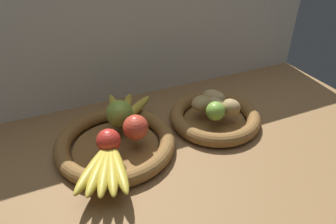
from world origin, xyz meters
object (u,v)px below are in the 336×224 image
object	(u,v)px
potato_large	(216,105)
banana_bunch_back	(125,109)
fruit_bowl_left	(115,143)
fruit_bowl_right	(215,117)
potato_oblong	(201,103)
apple_red_right	(136,127)
lime_near	(215,111)
apple_red_front	(109,141)
potato_small	(230,107)
apple_green_back	(119,113)
potato_back	(214,97)
banana_bunch_front	(106,167)

from	to	relation	value
potato_large	banana_bunch_back	bearing A→B (deg)	158.01
fruit_bowl_left	banana_bunch_back	bearing A→B (deg)	58.30
fruit_bowl_right	banana_bunch_back	xyz separation A→B (cm)	(-26.58, 10.74, 3.81)
banana_bunch_back	potato_oblong	size ratio (longest dim) A/B	2.61
apple_red_right	lime_near	size ratio (longest dim) A/B	1.22
banana_bunch_back	potato_large	size ratio (longest dim) A/B	2.60
fruit_bowl_right	apple_red_front	distance (cm)	36.83
fruit_bowl_left	potato_oblong	distance (cm)	30.09
fruit_bowl_right	potato_large	world-z (taller)	potato_large
apple_red_right	potato_oblong	distance (cm)	24.80
apple_red_front	potato_small	world-z (taller)	apple_red_front
apple_green_back	potato_back	xyz separation A→B (cm)	(31.99, -0.64, -1.66)
fruit_bowl_left	lime_near	bearing A→B (deg)	-7.29
fruit_bowl_left	fruit_bowl_right	distance (cm)	33.22
apple_red_front	banana_bunch_front	size ratio (longest dim) A/B	0.32
fruit_bowl_right	potato_large	xyz separation A→B (cm)	(0.00, -0.00, 4.78)
fruit_bowl_right	potato_small	size ratio (longest dim) A/B	4.62
apple_red_right	potato_large	bearing A→B (deg)	5.96
potato_back	lime_near	xyz separation A→B (cm)	(-4.63, -8.36, 0.62)
banana_bunch_back	potato_back	distance (cm)	29.30
apple_green_back	banana_bunch_front	bearing A→B (deg)	-116.27
fruit_bowl_right	apple_green_back	bearing A→B (deg)	170.37
apple_red_front	potato_back	bearing A→B (deg)	14.24
fruit_bowl_right	lime_near	xyz separation A→B (cm)	(-2.61, -3.92, 5.33)
apple_red_right	potato_large	world-z (taller)	apple_red_right
potato_small	potato_large	distance (cm)	4.57
fruit_bowl_right	apple_red_right	xyz separation A→B (cm)	(-27.73, -2.90, 5.97)
fruit_bowl_right	potato_small	world-z (taller)	potato_small
banana_bunch_front	lime_near	xyz separation A→B (cm)	(36.20, 8.91, 1.41)
apple_red_front	banana_bunch_front	world-z (taller)	apple_red_front
potato_oblong	lime_near	bearing A→B (deg)	-81.35
potato_oblong	banana_bunch_back	bearing A→B (deg)	160.98
fruit_bowl_left	banana_bunch_front	xyz separation A→B (cm)	(-5.59, -12.82, 3.94)
banana_bunch_back	lime_near	world-z (taller)	lime_near
potato_small	potato_large	size ratio (longest dim) A/B	0.89
potato_back	potato_small	bearing A→B (deg)	-81.03
potato_small	apple_green_back	bearing A→B (deg)	165.93
apple_red_right	banana_bunch_back	xyz separation A→B (cm)	(1.15, 13.63, -2.17)
apple_red_front	potato_small	size ratio (longest dim) A/B	1.02
apple_red_front	potato_large	distance (cm)	36.41
apple_red_right	potato_oblong	bearing A→B (deg)	13.36
apple_green_back	apple_red_front	world-z (taller)	apple_green_back
banana_bunch_front	potato_large	size ratio (longest dim) A/B	2.84
apple_green_back	lime_near	bearing A→B (deg)	-18.22
banana_bunch_back	potato_back	xyz separation A→B (cm)	(28.60, -6.29, 0.91)
apple_red_front	potato_large	size ratio (longest dim) A/B	0.91
banana_bunch_front	potato_oblong	distance (cm)	38.51
fruit_bowl_right	banana_bunch_front	distance (cm)	41.06
apple_red_right	potato_large	xyz separation A→B (cm)	(27.73, 2.90, -1.19)
apple_red_front	potato_large	xyz separation A→B (cm)	(36.03, 5.21, -0.84)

